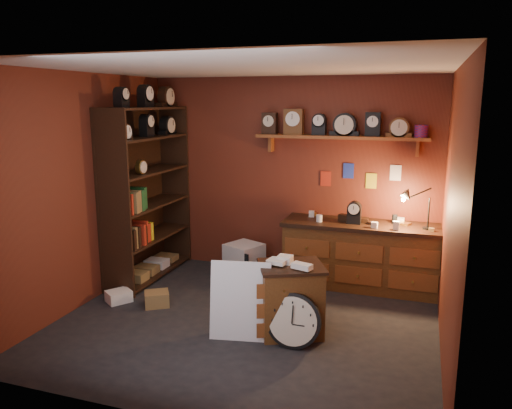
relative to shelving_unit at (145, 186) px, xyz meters
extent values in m
plane|color=black|center=(1.79, -0.98, -1.25)|extent=(4.00, 4.00, 0.00)
cube|color=maroon|center=(1.79, 0.82, 0.10)|extent=(4.00, 0.02, 2.70)
cube|color=maroon|center=(1.79, -2.78, 0.10)|extent=(4.00, 0.02, 2.70)
cube|color=maroon|center=(-0.21, -0.98, 0.10)|extent=(0.02, 3.60, 2.70)
cube|color=maroon|center=(3.79, -0.98, 0.10)|extent=(0.02, 3.60, 2.70)
cube|color=beige|center=(1.79, -0.98, 1.45)|extent=(4.00, 3.60, 0.02)
cube|color=brown|center=(2.49, 0.67, 0.67)|extent=(2.20, 0.30, 0.04)
cube|color=brown|center=(1.54, 0.74, 0.55)|extent=(0.04, 0.16, 0.20)
cube|color=brown|center=(3.44, 0.74, 0.55)|extent=(0.04, 0.16, 0.20)
cylinder|color=#B21419|center=(3.47, 0.67, 0.76)|extent=(0.16, 0.16, 0.15)
cube|color=#A72614|center=(1.94, 0.81, 0.10)|extent=(0.14, 0.01, 0.20)
cube|color=navy|center=(2.24, 0.81, 0.22)|extent=(0.14, 0.01, 0.20)
cube|color=gold|center=(2.54, 0.81, 0.10)|extent=(0.14, 0.01, 0.20)
cube|color=silver|center=(2.84, 0.81, 0.22)|extent=(0.14, 0.01, 0.20)
cube|color=black|center=(-0.19, 0.00, -0.10)|extent=(0.03, 1.60, 2.30)
cube|color=black|center=(0.04, -0.78, -0.10)|extent=(0.45, 0.03, 2.30)
cube|color=black|center=(0.04, 0.78, -0.10)|extent=(0.45, 0.03, 2.30)
cube|color=black|center=(0.04, 0.00, -1.20)|extent=(0.43, 1.54, 0.03)
cube|color=black|center=(0.04, 0.00, -0.70)|extent=(0.43, 1.54, 0.03)
cube|color=black|center=(0.04, 0.00, -0.25)|extent=(0.43, 1.54, 0.03)
cube|color=black|center=(0.04, 0.00, 0.20)|extent=(0.43, 1.54, 0.03)
cube|color=black|center=(0.04, 0.00, 0.65)|extent=(0.43, 1.54, 0.03)
cube|color=black|center=(0.04, 0.00, 1.03)|extent=(0.43, 1.54, 0.03)
cube|color=brown|center=(2.84, 0.50, -0.85)|extent=(1.96, 0.60, 0.80)
cube|color=black|center=(2.84, 0.50, -0.43)|extent=(2.02, 0.66, 0.05)
cube|color=brown|center=(2.84, 0.20, -0.85)|extent=(1.88, 0.02, 0.52)
cylinder|color=black|center=(3.62, 0.45, -0.39)|extent=(0.12, 0.12, 0.02)
cylinder|color=black|center=(3.62, 0.45, -0.20)|extent=(0.02, 0.02, 0.38)
cylinder|color=black|center=(3.50, 0.42, 0.04)|extent=(0.27, 0.09, 0.14)
cone|color=black|center=(3.36, 0.39, 0.00)|extent=(0.18, 0.14, 0.18)
cube|color=brown|center=(2.31, -1.07, -0.90)|extent=(0.76, 0.72, 0.71)
cube|color=black|center=(2.31, -1.07, -0.53)|extent=(0.82, 0.77, 0.03)
cube|color=brown|center=(2.31, -1.33, -0.90)|extent=(0.50, 0.25, 0.60)
cylinder|color=black|center=(2.41, -1.36, -0.98)|extent=(0.55, 0.17, 0.55)
cylinder|color=beige|center=(2.41, -1.39, -0.98)|extent=(0.48, 0.11, 0.47)
cube|color=black|center=(2.41, -1.40, -0.90)|extent=(0.01, 0.04, 0.18)
cube|color=black|center=(2.47, -1.40, -1.00)|extent=(0.12, 0.01, 0.01)
cube|color=silver|center=(1.86, -1.35, -1.25)|extent=(0.63, 0.28, 0.81)
cube|color=silver|center=(1.26, 0.42, -1.03)|extent=(0.57, 0.57, 0.45)
cube|color=black|center=(1.26, 0.19, -1.03)|extent=(0.34, 0.17, 0.36)
cube|color=olive|center=(0.64, -0.90, -1.17)|extent=(0.36, 0.35, 0.17)
cube|color=white|center=(0.14, -0.94, -1.18)|extent=(0.34, 0.35, 0.14)
cube|color=olive|center=(1.27, -0.06, -1.17)|extent=(0.25, 0.22, 0.16)
camera|label=1|loc=(3.51, -5.78, 1.12)|focal=35.00mm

